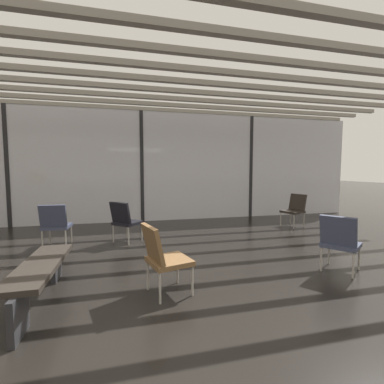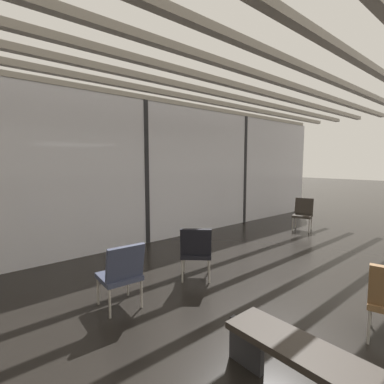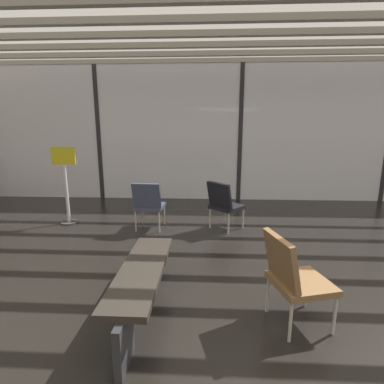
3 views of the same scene
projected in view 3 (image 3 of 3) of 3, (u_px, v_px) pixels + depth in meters
The scene contains 10 objects.
ground_plane at pixel (304, 351), 2.36m from camera, with size 60.00×60.00×0.00m, color black.
glass_curtain_wall at pixel (240, 134), 7.08m from camera, with size 14.00×0.08×3.25m, color silver.
window_mullion_0 at pixel (99, 134), 7.25m from camera, with size 0.10×0.12×3.25m, color black.
window_mullion_1 at pixel (240, 134), 7.08m from camera, with size 0.10×0.12×3.25m, color black.
parked_airplane at pixel (220, 122), 13.05m from camera, with size 13.62×4.04×4.04m.
lounge_chair_1 at pixel (293, 275), 2.58m from camera, with size 0.63×0.60×0.87m.
lounge_chair_2 at pixel (149, 203), 5.08m from camera, with size 0.51×0.55×0.87m.
lounge_chair_3 at pixel (224, 203), 5.09m from camera, with size 0.71×0.71×0.87m.
waiting_bench at pixel (142, 277), 2.80m from camera, with size 0.40×1.70×0.47m.
info_sign at pixel (66, 188), 5.39m from camera, with size 0.44×0.32×1.44m.
Camera 3 is at (-0.80, -2.07, 1.77)m, focal length 27.20 mm.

